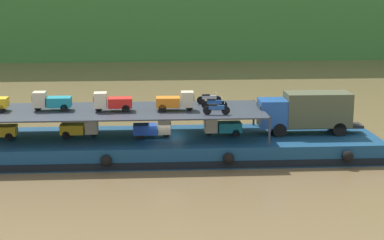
# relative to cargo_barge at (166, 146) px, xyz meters

# --- Properties ---
(ground_plane) EXTENTS (400.00, 400.00, 0.00)m
(ground_plane) POSITION_rel_cargo_barge_xyz_m (0.00, 0.03, -0.75)
(ground_plane) COLOR brown
(cargo_barge) EXTENTS (31.06, 8.19, 1.50)m
(cargo_barge) POSITION_rel_cargo_barge_xyz_m (0.00, 0.00, 0.00)
(cargo_barge) COLOR navy
(cargo_barge) RESTS_ON ground
(covered_lorry) EXTENTS (7.88, 2.37, 3.10)m
(covered_lorry) POSITION_rel_cargo_barge_xyz_m (10.55, 0.30, 2.44)
(covered_lorry) COLOR #1E4C99
(covered_lorry) RESTS_ON cargo_barge
(cargo_rack) EXTENTS (21.86, 6.76, 2.00)m
(cargo_rack) POSITION_rel_cargo_barge_xyz_m (-3.80, 0.03, 2.69)
(cargo_rack) COLOR #2D333D
(cargo_rack) RESTS_ON cargo_barge
(mini_truck_lower_aft) EXTENTS (2.75, 1.22, 1.38)m
(mini_truck_lower_aft) POSITION_rel_cargo_barge_xyz_m (-6.27, 0.25, 1.44)
(mini_truck_lower_aft) COLOR gold
(mini_truck_lower_aft) RESTS_ON cargo_barge
(mini_truck_lower_mid) EXTENTS (2.74, 1.21, 1.38)m
(mini_truck_lower_mid) POSITION_rel_cargo_barge_xyz_m (-0.97, -0.23, 1.44)
(mini_truck_lower_mid) COLOR #1E47B7
(mini_truck_lower_mid) RESTS_ON cargo_barge
(mini_truck_lower_fore) EXTENTS (2.78, 1.26, 1.38)m
(mini_truck_lower_fore) POSITION_rel_cargo_barge_xyz_m (4.14, 0.06, 1.44)
(mini_truck_lower_fore) COLOR teal
(mini_truck_lower_fore) RESTS_ON cargo_barge
(mini_truck_upper_mid) EXTENTS (2.75, 1.21, 1.38)m
(mini_truck_upper_mid) POSITION_rel_cargo_barge_xyz_m (-8.25, 0.28, 3.44)
(mini_truck_upper_mid) COLOR teal
(mini_truck_upper_mid) RESTS_ON cargo_rack
(mini_truck_upper_fore) EXTENTS (2.76, 1.23, 1.38)m
(mini_truck_upper_fore) POSITION_rel_cargo_barge_xyz_m (-3.85, -0.29, 3.44)
(mini_truck_upper_fore) COLOR red
(mini_truck_upper_fore) RESTS_ON cargo_rack
(mini_truck_upper_bow) EXTENTS (2.77, 1.25, 1.38)m
(mini_truck_upper_bow) POSITION_rel_cargo_barge_xyz_m (0.72, -0.31, 3.44)
(mini_truck_upper_bow) COLOR orange
(mini_truck_upper_bow) RESTS_ON cargo_rack
(motorcycle_upper_port) EXTENTS (1.90, 0.55, 0.87)m
(motorcycle_upper_port) POSITION_rel_cargo_barge_xyz_m (3.49, -1.99, 3.18)
(motorcycle_upper_port) COLOR black
(motorcycle_upper_port) RESTS_ON cargo_rack
(motorcycle_upper_centre) EXTENTS (1.90, 0.55, 0.87)m
(motorcycle_upper_centre) POSITION_rel_cargo_barge_xyz_m (3.55, 0.03, 3.18)
(motorcycle_upper_centre) COLOR black
(motorcycle_upper_centre) RESTS_ON cargo_rack
(motorcycle_upper_stbd) EXTENTS (1.90, 0.55, 0.87)m
(motorcycle_upper_stbd) POSITION_rel_cargo_barge_xyz_m (3.35, 2.06, 3.18)
(motorcycle_upper_stbd) COLOR black
(motorcycle_upper_stbd) RESTS_ON cargo_rack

